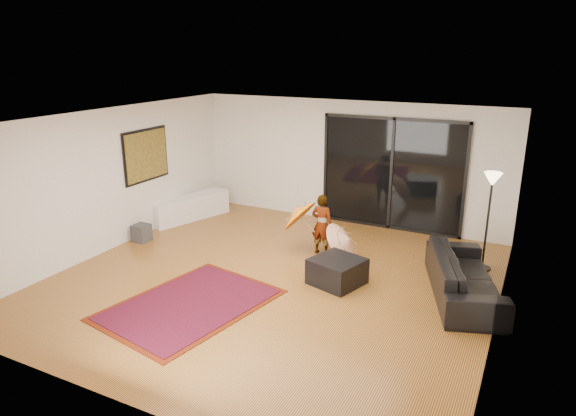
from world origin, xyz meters
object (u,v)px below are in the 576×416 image
Objects in this scene: media_console at (190,208)px; child at (322,225)px; ottoman at (337,271)px; sofa at (464,276)px.

child reaches higher than media_console.
ottoman is at bearing -3.33° from media_console.
ottoman is at bearing 85.12° from sofa.
child is (-2.68, 0.60, 0.25)m from sofa.
media_console is 2.53× the size of ottoman.
media_console is at bearing -7.40° from child.
sofa is 2.01m from ottoman.
ottoman is 1.35m from child.
media_console is 3.58m from child.
sofa is at bearing 13.76° from ottoman.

